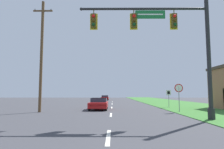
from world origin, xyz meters
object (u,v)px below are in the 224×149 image
route_sign_post (169,95)px  utility_pole_near (41,54)px  car_ahead (99,104)px  stop_sign (179,91)px  signal_mast (174,41)px  far_car (105,98)px

route_sign_post → utility_pole_near: size_ratio=0.20×
car_ahead → stop_sign: 8.10m
route_sign_post → utility_pole_near: (-13.16, -5.78, 3.78)m
signal_mast → far_car: signal_mast is taller
car_ahead → route_sign_post: size_ratio=2.17×
stop_sign → route_sign_post: (0.62, 5.62, -0.34)m
signal_mast → car_ahead: signal_mast is taller
car_ahead → route_sign_post: route_sign_post is taller
far_car → stop_sign: bearing=-76.0°
signal_mast → utility_pole_near: bearing=153.8°
utility_pole_near → stop_sign: bearing=0.8°
route_sign_post → signal_mast: bearing=-103.4°
signal_mast → route_sign_post: size_ratio=4.27×
far_car → utility_pole_near: (-4.50, -32.34, 4.70)m
signal_mast → car_ahead: size_ratio=1.97×
far_car → stop_sign: 33.19m
signal_mast → stop_sign: bearing=69.6°
route_sign_post → utility_pole_near: bearing=-156.3°
far_car → route_sign_post: route_sign_post is taller
car_ahead → far_car: same height
car_ahead → stop_sign: (7.46, -2.90, 1.26)m
signal_mast → far_car: size_ratio=1.90×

